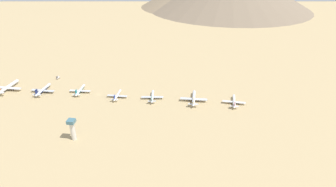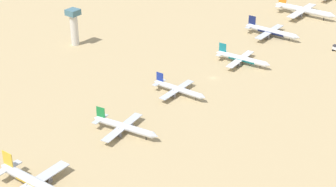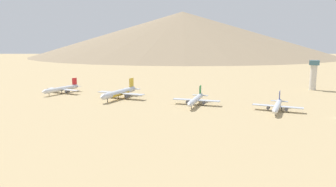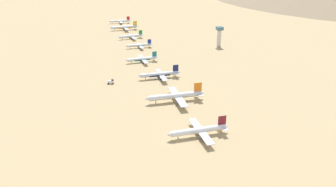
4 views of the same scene
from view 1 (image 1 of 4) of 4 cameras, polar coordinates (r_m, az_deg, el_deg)
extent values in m
plane|color=tan|center=(375.18, -14.14, -0.22)|extent=(2104.03, 2104.03, 0.00)
cylinder|color=silver|center=(351.12, 13.40, -1.51)|extent=(29.69, 4.85, 3.12)
cone|color=silver|center=(365.32, 13.35, -0.30)|extent=(2.80, 3.21, 3.06)
cone|color=silver|center=(337.23, 13.45, -2.81)|extent=(2.46, 2.94, 2.81)
cube|color=red|center=(338.01, 13.51, -2.02)|extent=(4.53, 0.55, 5.75)
cube|color=silver|center=(339.21, 13.45, -2.56)|extent=(3.20, 9.99, 0.30)
cube|color=silver|center=(350.30, 13.39, -1.69)|extent=(5.74, 28.11, 0.37)
cylinder|color=#4C4C54|center=(351.12, 12.57, -1.73)|extent=(3.55, 2.09, 1.89)
cylinder|color=#4C4C54|center=(351.78, 14.17, -1.86)|extent=(3.55, 2.09, 1.89)
cylinder|color=black|center=(361.89, 13.34, -0.92)|extent=(0.36, 0.36, 3.14)
cylinder|color=black|center=(350.08, 13.03, -1.91)|extent=(0.36, 0.36, 3.14)
cylinder|color=black|center=(350.37, 13.72, -1.97)|extent=(0.36, 0.36, 3.14)
cylinder|color=silver|center=(348.58, 5.31, -0.91)|extent=(35.47, 4.16, 3.74)
cone|color=silver|center=(365.65, 5.42, 0.52)|extent=(3.19, 3.70, 3.66)
cone|color=silver|center=(331.92, 5.19, -2.48)|extent=(2.80, 3.40, 3.37)
cube|color=gold|center=(332.84, 5.24, -1.52)|extent=(5.42, 0.41, 6.89)
cube|color=#B6BBC5|center=(334.29, 5.21, -2.17)|extent=(3.29, 11.84, 0.35)
cube|color=#B6BBC5|center=(347.60, 5.29, -1.12)|extent=(5.32, 33.51, 0.44)
cylinder|color=#4C4C54|center=(349.05, 4.32, -1.20)|extent=(4.16, 2.31, 2.26)
cylinder|color=#4C4C54|center=(348.92, 6.26, -1.31)|extent=(4.16, 2.31, 2.26)
cylinder|color=black|center=(361.51, 5.37, -0.21)|extent=(0.43, 0.43, 3.76)
cylinder|color=black|center=(347.54, 4.86, -1.41)|extent=(0.43, 0.43, 3.76)
cylinder|color=black|center=(347.48, 5.70, -1.45)|extent=(0.43, 0.43, 3.76)
cylinder|color=gold|center=(348.71, 5.31, -0.95)|extent=(19.53, 3.98, 3.75)
cylinder|color=silver|center=(353.20, -3.22, -0.55)|extent=(29.60, 6.75, 3.11)
cone|color=silver|center=(367.37, -3.08, 0.63)|extent=(2.98, 3.35, 3.05)
cone|color=silver|center=(339.33, -3.37, -1.82)|extent=(2.62, 3.06, 2.80)
cube|color=#197A38|center=(340.13, -3.35, -1.04)|extent=(4.50, 0.84, 5.72)
cube|color=#B6BBC5|center=(341.31, -3.34, -1.57)|extent=(3.82, 10.06, 0.29)
cube|color=#B6BBC5|center=(352.38, -3.23, -0.73)|extent=(7.52, 28.10, 0.37)
cylinder|color=#4C4C54|center=(353.82, -4.01, -0.83)|extent=(3.64, 2.29, 1.88)
cylinder|color=#4C4C54|center=(353.22, -2.42, -0.84)|extent=(3.64, 2.29, 1.88)
cylinder|color=black|center=(363.94, -3.11, 0.02)|extent=(0.36, 0.36, 3.12)
cylinder|color=black|center=(352.43, -3.57, -0.98)|extent=(0.36, 0.36, 3.12)
cylinder|color=black|center=(352.17, -2.88, -0.98)|extent=(0.36, 0.36, 3.12)
cylinder|color=silver|center=(361.84, -10.33, -0.30)|extent=(27.53, 3.10, 2.90)
cone|color=silver|center=(374.51, -9.69, 0.76)|extent=(2.47, 2.86, 2.85)
cone|color=silver|center=(349.47, -11.01, -1.43)|extent=(2.16, 2.63, 2.61)
cube|color=navy|center=(350.15, -10.93, -0.73)|extent=(4.20, 0.30, 5.35)
cube|color=#B6BBC5|center=(351.24, -10.90, -1.21)|extent=(2.51, 9.19, 0.28)
cube|color=#B6BBC5|center=(361.11, -10.37, -0.46)|extent=(4.00, 26.01, 0.34)
cylinder|color=#4C4C54|center=(363.44, -11.02, -0.52)|extent=(3.22, 1.78, 1.76)
cylinder|color=#4C4C54|center=(360.83, -9.63, -0.60)|extent=(3.22, 1.78, 1.76)
cylinder|color=black|center=(371.45, -9.86, 0.21)|extent=(0.34, 0.34, 2.92)
cylinder|color=black|center=(361.62, -10.69, -0.67)|extent=(0.34, 0.34, 2.92)
cylinder|color=black|center=(360.49, -10.09, -0.71)|extent=(0.34, 0.34, 2.92)
cylinder|color=silver|center=(386.16, -17.56, 0.70)|extent=(29.73, 4.57, 3.13)
cone|color=silver|center=(399.53, -16.76, 1.75)|extent=(2.78, 3.19, 3.06)
cone|color=silver|center=(373.14, -18.40, -0.41)|extent=(2.44, 2.92, 2.81)
cube|color=#14727F|center=(373.93, -18.32, 0.30)|extent=(4.53, 0.51, 5.76)
cube|color=silver|center=(375.00, -18.28, -0.19)|extent=(3.11, 9.99, 0.30)
cube|color=silver|center=(385.38, -17.61, 0.55)|extent=(5.48, 28.14, 0.37)
cylinder|color=#4C4C54|center=(388.27, -18.23, 0.47)|extent=(3.54, 2.06, 1.89)
cylinder|color=#4C4C54|center=(384.62, -16.87, 0.42)|extent=(3.54, 2.06, 1.89)
cylinder|color=black|center=(396.27, -16.96, 1.20)|extent=(0.36, 0.36, 3.14)
cylinder|color=black|center=(386.09, -17.92, 0.33)|extent=(0.36, 0.36, 3.14)
cylinder|color=black|center=(384.50, -17.33, 0.30)|extent=(0.36, 0.36, 3.14)
cylinder|color=#14727F|center=(386.26, -17.56, 0.67)|extent=(16.42, 3.93, 3.13)
cylinder|color=silver|center=(403.82, -24.24, 0.74)|extent=(33.23, 3.84, 3.50)
cone|color=silver|center=(417.51, -23.03, 1.86)|extent=(2.98, 3.46, 3.43)
cone|color=silver|center=(390.62, -25.52, -0.44)|extent=(2.61, 3.18, 3.15)
cube|color=#141E51|center=(391.32, -25.39, 0.32)|extent=(5.07, 0.37, 6.45)
cube|color=#B6BBC5|center=(392.49, -25.32, -0.20)|extent=(3.06, 11.09, 0.33)
cube|color=#B6BBC5|center=(403.04, -24.32, 0.58)|extent=(4.92, 31.40, 0.41)
cylinder|color=#4C4C54|center=(407.02, -24.89, 0.51)|extent=(3.89, 2.16, 2.12)
cylinder|color=#4C4C54|center=(401.27, -23.56, 0.42)|extent=(3.89, 2.16, 2.12)
cylinder|color=black|center=(414.19, -23.33, 1.27)|extent=(0.41, 0.41, 3.52)
cylinder|color=black|center=(404.23, -24.63, 0.35)|extent=(0.41, 0.41, 3.52)
cylinder|color=black|center=(401.73, -24.05, 0.31)|extent=(0.41, 0.41, 3.52)
cylinder|color=#141E51|center=(403.93, -24.23, 0.71)|extent=(18.29, 3.69, 3.51)
cylinder|color=silver|center=(431.53, -29.95, 1.20)|extent=(39.46, 4.70, 4.16)
cone|color=silver|center=(446.75, -28.40, 2.42)|extent=(3.56, 4.12, 4.08)
cube|color=silver|center=(430.67, -30.05, 1.01)|extent=(5.98, 37.29, 0.49)
cylinder|color=#4C4C54|center=(435.86, -30.62, 0.94)|extent=(4.63, 2.58, 2.52)
cylinder|color=#4C4C54|center=(427.92, -29.24, 0.84)|extent=(4.63, 2.58, 2.52)
cylinder|color=black|center=(443.04, -28.78, 1.77)|extent=(0.48, 0.48, 4.18)
cylinder|color=black|center=(432.33, -30.37, 0.76)|extent=(0.48, 0.48, 4.18)
cylinder|color=black|center=(428.88, -29.77, 0.72)|extent=(0.48, 0.48, 4.18)
cube|color=silver|center=(438.68, -21.66, 3.07)|extent=(5.55, 3.26, 1.70)
cube|color=#333338|center=(436.98, -21.83, 3.15)|extent=(2.17, 2.38, 1.10)
cylinder|color=black|center=(437.15, -21.67, 2.78)|extent=(1.15, 0.56, 1.10)
cylinder|color=black|center=(438.58, -21.90, 2.82)|extent=(1.15, 0.56, 1.10)
cylinder|color=black|center=(439.86, -21.36, 2.99)|extent=(1.15, 0.56, 1.10)
cylinder|color=black|center=(441.28, -21.59, 3.03)|extent=(1.15, 0.56, 1.10)
cylinder|color=beige|center=(292.70, -18.92, -7.31)|extent=(4.80, 4.80, 19.35)
cube|color=#3F6B7A|center=(286.56, -19.26, -5.43)|extent=(7.20, 7.20, 3.60)
camera|label=2|loc=(457.99, 21.14, 20.75)|focal=58.18mm
camera|label=3|loc=(505.67, -6.54, 12.15)|focal=32.86mm
camera|label=4|loc=(599.76, -45.61, 13.32)|focal=34.96mm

